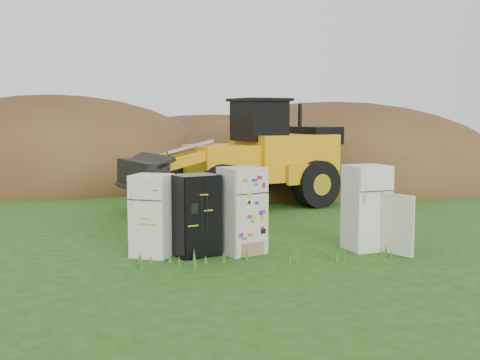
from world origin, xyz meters
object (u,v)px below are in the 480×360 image
object	(u,v)px
fridge_leftmost	(152,216)
fridge_black_side	(195,215)
fridge_sticker	(242,210)
fridge_open_door	(366,207)
wheel_loader	(235,154)

from	to	relation	value
fridge_leftmost	fridge_black_side	bearing A→B (deg)	20.96
fridge_leftmost	fridge_sticker	xyz separation A→B (m)	(1.91, -0.02, 0.06)
fridge_sticker	fridge_open_door	size ratio (longest dim) A/B	0.99
fridge_leftmost	fridge_open_door	bearing A→B (deg)	22.65
fridge_leftmost	fridge_open_door	world-z (taller)	fridge_open_door
fridge_black_side	fridge_open_door	distance (m)	3.77
fridge_black_side	fridge_open_door	size ratio (longest dim) A/B	0.92
fridge_leftmost	wheel_loader	size ratio (longest dim) A/B	0.24
wheel_loader	fridge_leftmost	bearing A→B (deg)	-134.50
fridge_open_door	wheel_loader	distance (m)	6.62
fridge_open_door	wheel_loader	bearing A→B (deg)	96.27
fridge_black_side	fridge_sticker	xyz separation A→B (m)	(1.00, 0.02, 0.07)
fridge_black_side	wheel_loader	size ratio (longest dim) A/B	0.24
fridge_leftmost	fridge_black_side	size ratio (longest dim) A/B	1.01
fridge_black_side	fridge_sticker	size ratio (longest dim) A/B	0.93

